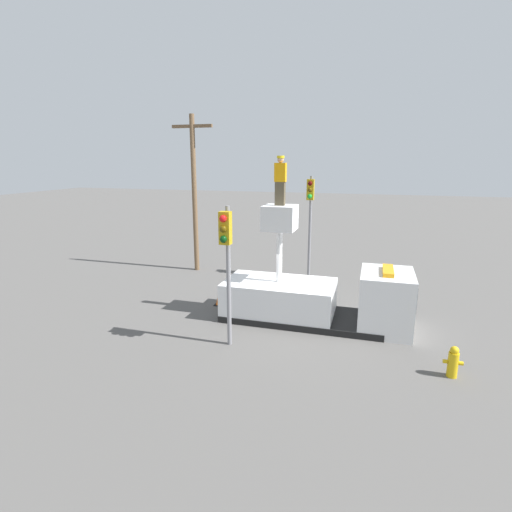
{
  "coord_description": "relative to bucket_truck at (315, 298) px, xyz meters",
  "views": [
    {
      "loc": [
        2.34,
        -14.09,
        5.9
      ],
      "look_at": [
        -1.42,
        -1.37,
        2.7
      ],
      "focal_mm": 28.0,
      "sensor_mm": 36.0,
      "label": 1
    }
  ],
  "objects": [
    {
      "name": "ground_plane",
      "position": [
        -0.47,
        0.0,
        -0.9
      ],
      "size": [
        120.0,
        120.0,
        0.0
      ],
      "primitive_type": "plane",
      "color": "#565451"
    },
    {
      "name": "bucket_truck",
      "position": [
        0.0,
        0.0,
        0.0
      ],
      "size": [
        6.84,
        2.38,
        4.31
      ],
      "color": "black",
      "rests_on": "ground"
    },
    {
      "name": "worker",
      "position": [
        -1.39,
        0.0,
        4.28
      ],
      "size": [
        0.4,
        0.26,
        1.75
      ],
      "color": "brown",
      "rests_on": "bucket_truck"
    },
    {
      "name": "traffic_light_pole",
      "position": [
        -2.39,
        -2.89,
        2.33
      ],
      "size": [
        0.34,
        0.57,
        4.55
      ],
      "color": "gray",
      "rests_on": "ground"
    },
    {
      "name": "traffic_light_across",
      "position": [
        -1.14,
        5.51,
        2.75
      ],
      "size": [
        0.34,
        0.57,
        5.15
      ],
      "color": "gray",
      "rests_on": "ground"
    },
    {
      "name": "fire_hydrant",
      "position": [
        4.27,
        -2.88,
        -0.45
      ],
      "size": [
        0.52,
        0.28,
        0.91
      ],
      "color": "gold",
      "rests_on": "ground"
    },
    {
      "name": "traffic_cone_rear",
      "position": [
        -4.05,
        0.57,
        -0.59
      ],
      "size": [
        0.41,
        0.41,
        0.65
      ],
      "color": "black",
      "rests_on": "ground"
    },
    {
      "name": "utility_pole",
      "position": [
        -7.29,
        5.38,
        3.51
      ],
      "size": [
        2.2,
        0.26,
        8.18
      ],
      "color": "brown",
      "rests_on": "ground"
    }
  ]
}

